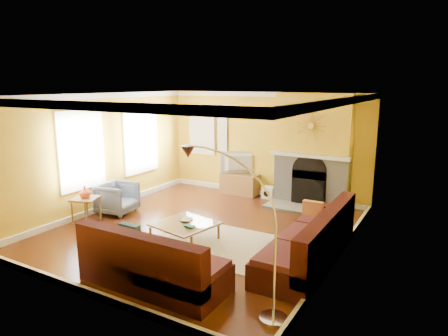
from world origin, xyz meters
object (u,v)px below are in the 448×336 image
Objects in this scene: sectional_sofa at (232,232)px; coffee_table at (185,233)px; arc_lamp at (233,233)px; armchair at (117,198)px; side_table at (86,210)px; media_console at (240,184)px.

coffee_table is (-1.04, 0.09, -0.25)m from sectional_sofa.
coffee_table is at bearing 140.47° from arc_lamp.
side_table is at bearing 163.50° from armchair.
coffee_table is at bearing -78.85° from media_console.
side_table is at bearing -179.23° from sectional_sofa.
armchair is 0.81m from side_table.
arc_lamp reaches higher than armchair.
armchair is (-2.35, 0.66, 0.16)m from coffee_table.
sectional_sofa reaches higher than coffee_table.
sectional_sofa is 1.08m from coffee_table.
sectional_sofa is at bearing 119.07° from arc_lamp.
side_table is at bearing -116.12° from media_console.
armchair is 4.76m from arc_lamp.
sectional_sofa is 1.77× the size of arc_lamp.
media_console is at bearing -38.75° from armchair.
media_console reaches higher than coffee_table.
armchair is 0.37× the size of arc_lamp.
arc_lamp is (0.79, -1.42, 0.61)m from sectional_sofa.
sectional_sofa is 3.98m from media_console.
armchair is 1.41× the size of side_table.
armchair is at bearing 164.37° from coffee_table.
side_table is (-3.51, -0.05, -0.17)m from sectional_sofa.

